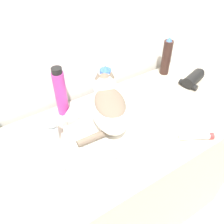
{
  "coord_description": "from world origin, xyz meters",
  "views": [
    {
      "loc": [
        -0.43,
        -0.31,
        1.58
      ],
      "look_at": [
        -0.04,
        0.3,
        0.93
      ],
      "focal_mm": 38.0,
      "sensor_mm": 36.0,
      "label": 1
    }
  ],
  "objects_px": {
    "shampoo_bottle_tall": "(61,92)",
    "soap_bar": "(56,170)",
    "cat": "(109,104)",
    "spray_bottle_trigger": "(106,82)",
    "hairspray_can_black": "(166,57)",
    "faucet": "(55,126)",
    "hair_dryer": "(193,79)",
    "cream_tube": "(197,137)"
  },
  "relations": [
    {
      "from": "shampoo_bottle_tall",
      "to": "soap_bar",
      "type": "bearing_deg",
      "value": -119.11
    },
    {
      "from": "cat",
      "to": "spray_bottle_trigger",
      "type": "height_order",
      "value": "cat"
    },
    {
      "from": "cat",
      "to": "hairspray_can_black",
      "type": "bearing_deg",
      "value": -47.66
    },
    {
      "from": "spray_bottle_trigger",
      "to": "soap_bar",
      "type": "xyz_separation_m",
      "value": [
        -0.4,
        -0.29,
        -0.07
      ]
    },
    {
      "from": "soap_bar",
      "to": "faucet",
      "type": "bearing_deg",
      "value": 64.26
    },
    {
      "from": "shampoo_bottle_tall",
      "to": "spray_bottle_trigger",
      "type": "relative_size",
      "value": 1.37
    },
    {
      "from": "shampoo_bottle_tall",
      "to": "hairspray_can_black",
      "type": "bearing_deg",
      "value": 0.0
    },
    {
      "from": "hairspray_can_black",
      "to": "spray_bottle_trigger",
      "type": "xyz_separation_m",
      "value": [
        -0.4,
        -0.0,
        -0.02
      ]
    },
    {
      "from": "cat",
      "to": "hairspray_can_black",
      "type": "distance_m",
      "value": 0.54
    },
    {
      "from": "cat",
      "to": "hairspray_can_black",
      "type": "relative_size",
      "value": 1.47
    },
    {
      "from": "spray_bottle_trigger",
      "to": "hair_dryer",
      "type": "bearing_deg",
      "value": -19.89
    },
    {
      "from": "shampoo_bottle_tall",
      "to": "soap_bar",
      "type": "height_order",
      "value": "shampoo_bottle_tall"
    },
    {
      "from": "hair_dryer",
      "to": "soap_bar",
      "type": "height_order",
      "value": "hair_dryer"
    },
    {
      "from": "hairspray_can_black",
      "to": "hair_dryer",
      "type": "height_order",
      "value": "hairspray_can_black"
    },
    {
      "from": "spray_bottle_trigger",
      "to": "soap_bar",
      "type": "relative_size",
      "value": 2.91
    },
    {
      "from": "shampoo_bottle_tall",
      "to": "soap_bar",
      "type": "xyz_separation_m",
      "value": [
        -0.16,
        -0.29,
        -0.11
      ]
    },
    {
      "from": "faucet",
      "to": "shampoo_bottle_tall",
      "type": "relative_size",
      "value": 0.64
    },
    {
      "from": "cat",
      "to": "hair_dryer",
      "type": "height_order",
      "value": "cat"
    },
    {
      "from": "shampoo_bottle_tall",
      "to": "hair_dryer",
      "type": "height_order",
      "value": "shampoo_bottle_tall"
    },
    {
      "from": "faucet",
      "to": "soap_bar",
      "type": "distance_m",
      "value": 0.18
    },
    {
      "from": "hairspray_can_black",
      "to": "hair_dryer",
      "type": "relative_size",
      "value": 1.34
    },
    {
      "from": "spray_bottle_trigger",
      "to": "shampoo_bottle_tall",
      "type": "bearing_deg",
      "value": 180.0
    },
    {
      "from": "cream_tube",
      "to": "soap_bar",
      "type": "height_order",
      "value": "cream_tube"
    },
    {
      "from": "cat",
      "to": "soap_bar",
      "type": "bearing_deg",
      "value": 130.03
    },
    {
      "from": "faucet",
      "to": "hairspray_can_black",
      "type": "height_order",
      "value": "hairspray_can_black"
    },
    {
      "from": "cat",
      "to": "cream_tube",
      "type": "xyz_separation_m",
      "value": [
        0.27,
        -0.27,
        -0.11
      ]
    },
    {
      "from": "faucet",
      "to": "shampoo_bottle_tall",
      "type": "bearing_deg",
      "value": 74.06
    },
    {
      "from": "spray_bottle_trigger",
      "to": "faucet",
      "type": "bearing_deg",
      "value": -156.15
    },
    {
      "from": "hairspray_can_black",
      "to": "cream_tube",
      "type": "bearing_deg",
      "value": -116.66
    },
    {
      "from": "cat",
      "to": "faucet",
      "type": "distance_m",
      "value": 0.24
    },
    {
      "from": "spray_bottle_trigger",
      "to": "cream_tube",
      "type": "relative_size",
      "value": 1.28
    },
    {
      "from": "cream_tube",
      "to": "hair_dryer",
      "type": "xyz_separation_m",
      "value": [
        0.29,
        0.3,
        0.02
      ]
    },
    {
      "from": "spray_bottle_trigger",
      "to": "soap_bar",
      "type": "distance_m",
      "value": 0.5
    },
    {
      "from": "faucet",
      "to": "hairspray_can_black",
      "type": "distance_m",
      "value": 0.74
    },
    {
      "from": "hairspray_can_black",
      "to": "soap_bar",
      "type": "height_order",
      "value": "hairspray_can_black"
    },
    {
      "from": "shampoo_bottle_tall",
      "to": "cream_tube",
      "type": "xyz_separation_m",
      "value": [
        0.4,
        -0.46,
        -0.11
      ]
    },
    {
      "from": "faucet",
      "to": "shampoo_bottle_tall",
      "type": "xyz_separation_m",
      "value": [
        0.09,
        0.15,
        0.04
      ]
    },
    {
      "from": "faucet",
      "to": "spray_bottle_trigger",
      "type": "distance_m",
      "value": 0.36
    },
    {
      "from": "cream_tube",
      "to": "shampoo_bottle_tall",
      "type": "bearing_deg",
      "value": 131.14
    },
    {
      "from": "cream_tube",
      "to": "soap_bar",
      "type": "distance_m",
      "value": 0.59
    },
    {
      "from": "hairspray_can_black",
      "to": "hair_dryer",
      "type": "xyz_separation_m",
      "value": [
        0.06,
        -0.17,
        -0.07
      ]
    },
    {
      "from": "cat",
      "to": "soap_bar",
      "type": "distance_m",
      "value": 0.33
    }
  ]
}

